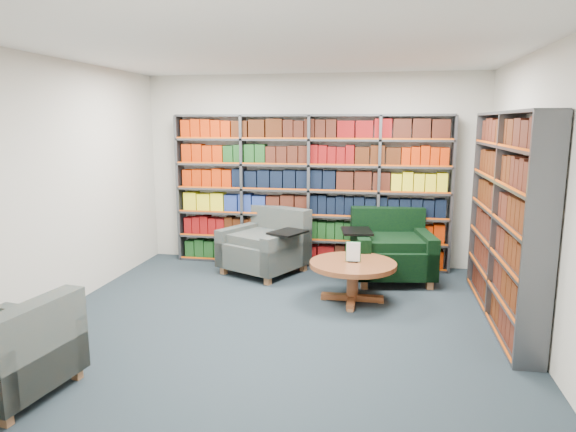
% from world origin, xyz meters
% --- Properties ---
extents(room_shell, '(5.02, 5.02, 2.82)m').
position_xyz_m(room_shell, '(0.00, 0.00, 1.40)').
color(room_shell, black).
rests_on(room_shell, ground).
extents(bookshelf_back, '(4.00, 0.28, 2.20)m').
position_xyz_m(bookshelf_back, '(0.00, 2.34, 1.10)').
color(bookshelf_back, '#47494F').
rests_on(bookshelf_back, ground).
extents(bookshelf_right, '(0.28, 2.50, 2.20)m').
position_xyz_m(bookshelf_right, '(2.34, 0.60, 1.10)').
color(bookshelf_right, '#47494F').
rests_on(bookshelf_right, ground).
extents(chair_teal_left, '(1.32, 1.31, 0.89)m').
position_xyz_m(chair_teal_left, '(-0.52, 1.88, 0.36)').
color(chair_teal_left, '#052132').
rests_on(chair_teal_left, ground).
extents(chair_green_right, '(1.29, 1.17, 0.93)m').
position_xyz_m(chair_green_right, '(1.18, 1.90, 0.37)').
color(chair_green_right, black).
rests_on(chair_green_right, ground).
extents(chair_teal_front, '(0.97, 1.08, 0.78)m').
position_xyz_m(chair_teal_front, '(-1.72, -1.80, 0.32)').
color(chair_teal_front, '#052132').
rests_on(chair_teal_front, ground).
extents(coffee_table, '(1.02, 1.02, 0.72)m').
position_xyz_m(coffee_table, '(0.74, 0.83, 0.38)').
color(coffee_table, brown).
rests_on(coffee_table, ground).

